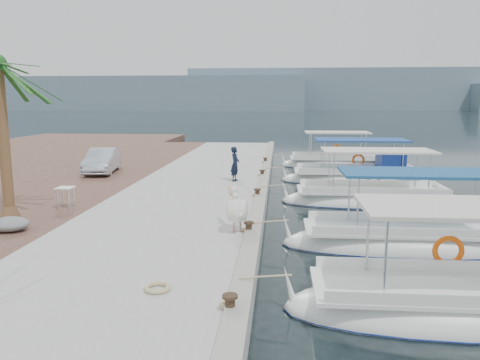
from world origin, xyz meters
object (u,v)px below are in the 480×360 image
at_px(fisherman, 235,164).
at_px(fishing_caique_b, 409,244).
at_px(fishing_caique_e, 333,165).
at_px(fishing_caique_c, 371,201).
at_px(pelican, 237,210).
at_px(fishing_caique_a, 448,310).
at_px(parked_car, 102,161).
at_px(fishing_caique_d, 358,178).

bearing_deg(fisherman, fishing_caique_b, -132.52).
bearing_deg(fishing_caique_b, fishing_caique_e, 90.96).
distance_m(fishing_caique_c, fisherman, 6.28).
xyz_separation_m(fishing_caique_b, pelican, (-4.93, -0.42, 1.01)).
bearing_deg(fishing_caique_a, parked_car, 131.06).
bearing_deg(parked_car, fishing_caique_a, -57.68).
relative_size(fishing_caique_a, pelican, 4.08).
relative_size(fishing_caique_c, pelican, 4.60).
bearing_deg(fishing_caique_a, fishing_caique_e, 89.67).
bearing_deg(fishing_caique_b, parked_car, 142.25).
bearing_deg(fishing_caique_e, fisherman, -121.87).
bearing_deg(fisherman, fishing_caique_d, -51.12).
bearing_deg(pelican, fishing_caique_e, 74.93).
xyz_separation_m(fishing_caique_e, parked_car, (-12.55, -6.90, 1.00)).
xyz_separation_m(fishing_caique_c, fishing_caique_d, (0.32, 5.27, 0.06)).
bearing_deg(fishing_caique_c, fishing_caique_a, -92.31).
distance_m(fishing_caique_c, parked_car, 13.51).
height_order(fishing_caique_a, parked_car, fishing_caique_a).
height_order(fishing_caique_d, parked_car, fishing_caique_d).
height_order(fishing_caique_b, fishing_caique_e, same).
bearing_deg(fishing_caique_a, fishing_caique_d, 87.29).
bearing_deg(fishing_caique_d, fishing_caique_a, -92.71).
distance_m(pelican, fisherman, 8.45).
distance_m(fishing_caique_b, parked_car, 16.26).
height_order(fishing_caique_a, fisherman, fishing_caique_a).
bearing_deg(fishing_caique_c, fishing_caique_b, -90.08).
xyz_separation_m(fishing_caique_a, fishing_caique_b, (0.40, 4.33, -0.00)).
height_order(fishing_caique_c, fisherman, fishing_caique_c).
distance_m(fishing_caique_c, fishing_caique_e, 10.97).
relative_size(fisherman, parked_car, 0.42).
distance_m(fishing_caique_a, parked_car, 18.95).
height_order(fishing_caique_b, fisherman, fishing_caique_b).
xyz_separation_m(fishing_caique_c, pelican, (-4.94, -6.29, 1.01)).
relative_size(fishing_caique_d, pelican, 4.87).
height_order(fishing_caique_e, parked_car, fishing_caique_e).
height_order(fishing_caique_c, fishing_caique_e, same).
bearing_deg(parked_car, fishing_caique_b, -46.50).
height_order(fishing_caique_c, parked_car, fishing_caique_c).
xyz_separation_m(fishing_caique_a, parked_car, (-12.43, 14.27, 1.00)).
height_order(fisherman, parked_car, fisherman).
relative_size(fishing_caique_a, fishing_caique_b, 0.89).
xyz_separation_m(fisherman, parked_car, (-7.05, 1.95, -0.17)).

